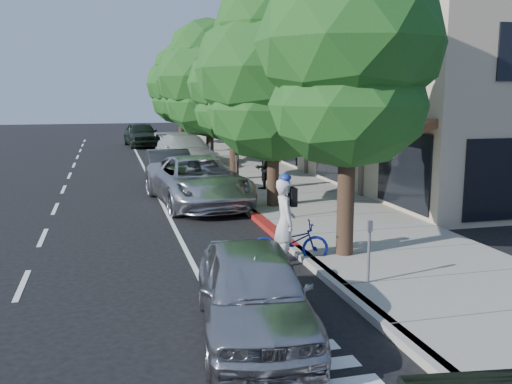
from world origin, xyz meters
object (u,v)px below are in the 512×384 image
object	(u,v)px
street_tree_4	(192,82)
dark_suv_far	(141,134)
white_pickup	(185,151)
bicycle	(290,242)
street_tree_1	(274,72)
street_tree_2	(234,85)
silver_suv	(198,181)
pedestrian	(263,168)
dark_sedan	(169,170)
near_car_a	(253,291)
street_tree_3	(209,79)
street_tree_5	(180,85)
street_tree_0	(350,48)
cyclist	(285,222)

from	to	relation	value
street_tree_4	dark_suv_far	bearing A→B (deg)	115.90
street_tree_4	white_pickup	xyz separation A→B (m)	(-1.40, -6.52, -3.61)
bicycle	dark_suv_far	world-z (taller)	dark_suv_far
street_tree_1	street_tree_4	xyz separation A→B (m)	(0.00, 18.00, -0.04)
street_tree_1	bicycle	world-z (taller)	street_tree_1
street_tree_2	street_tree_4	distance (m)	12.00
silver_suv	pedestrian	bearing A→B (deg)	27.19
dark_sedan	near_car_a	size ratio (longest dim) A/B	1.10
street_tree_3	dark_sedan	world-z (taller)	street_tree_3
street_tree_2	pedestrian	size ratio (longest dim) A/B	4.07
street_tree_1	near_car_a	size ratio (longest dim) A/B	1.74
street_tree_5	dark_sedan	size ratio (longest dim) A/B	1.53
street_tree_3	bicycle	size ratio (longest dim) A/B	4.23
street_tree_0	cyclist	bearing A→B (deg)	178.59
pedestrian	white_pickup	bearing A→B (deg)	-113.30
street_tree_0	street_tree_4	distance (m)	24.00
street_tree_1	street_tree_5	bearing A→B (deg)	90.00
cyclist	dark_suv_far	xyz separation A→B (m)	(-1.46, 29.96, -0.11)
cyclist	near_car_a	size ratio (longest dim) A/B	0.46
street_tree_2	street_tree_4	bearing A→B (deg)	90.00
street_tree_4	street_tree_5	bearing A→B (deg)	90.00
cyclist	silver_suv	size ratio (longest dim) A/B	0.33
bicycle	dark_suv_far	bearing A→B (deg)	12.67
dark_suv_far	pedestrian	bearing A→B (deg)	-86.32
dark_sedan	silver_suv	bearing A→B (deg)	-80.10
cyclist	silver_suv	distance (m)	7.51
street_tree_5	dark_suv_far	distance (m)	4.55
street_tree_2	dark_suv_far	size ratio (longest dim) A/B	1.29
street_tree_4	near_car_a	size ratio (longest dim) A/B	1.70
dark_sedan	pedestrian	xyz separation A→B (m)	(3.47, -1.63, 0.19)
white_pickup	cyclist	bearing A→B (deg)	-96.44
street_tree_4	pedestrian	world-z (taller)	street_tree_4
dark_suv_far	near_car_a	distance (m)	33.50
cyclist	dark_suv_far	bearing A→B (deg)	6.85
street_tree_2	street_tree_5	size ratio (longest dim) A/B	0.92
street_tree_5	cyclist	size ratio (longest dim) A/B	3.67
street_tree_3	cyclist	bearing A→B (deg)	-94.64
bicycle	cyclist	bearing A→B (deg)	138.77
street_tree_0	silver_suv	xyz separation A→B (m)	(-2.29, 7.50, -4.02)
street_tree_2	street_tree_3	bearing A→B (deg)	90.00
dark_sedan	white_pickup	world-z (taller)	white_pickup
street_tree_5	dark_suv_far	world-z (taller)	street_tree_5
street_tree_4	dark_sedan	bearing A→B (deg)	-102.64
street_tree_2	pedestrian	distance (m)	4.18
street_tree_0	street_tree_3	world-z (taller)	street_tree_0
dark_suv_far	near_car_a	world-z (taller)	dark_suv_far
street_tree_4	street_tree_3	bearing A→B (deg)	-90.00
street_tree_0	silver_suv	distance (m)	8.82
cyclist	near_car_a	bearing A→B (deg)	159.15
cyclist	pedestrian	xyz separation A→B (m)	(2.02, 9.33, -0.02)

